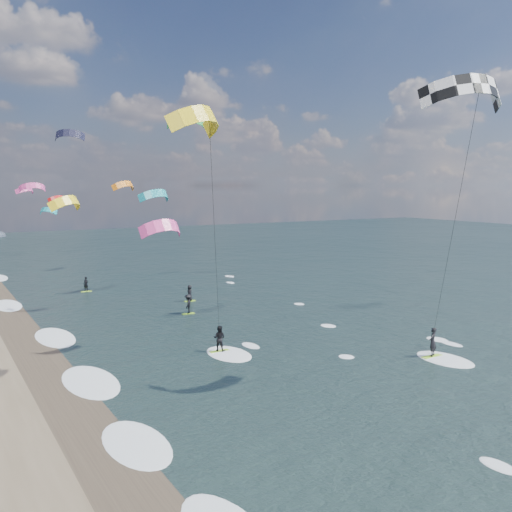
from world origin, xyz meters
TOP-DOWN VIEW (x-y plane):
  - ground at (0.00, 0.00)m, footprint 260.00×260.00m
  - wet_sand_strip at (-12.00, 10.00)m, footprint 3.00×240.00m
  - kitesurfer_near_a at (7.06, 3.42)m, footprint 8.06×8.72m
  - kitesurfer_near_b at (-3.56, 12.28)m, footprint 7.15×9.09m
  - far_kitesurfers at (1.48, 32.02)m, footprint 8.52×16.15m
  - bg_kite_field at (-0.96, 54.16)m, footprint 15.88×74.22m
  - shoreline_surf at (-10.80, 14.75)m, footprint 2.40×79.40m

SIDE VIEW (x-z plane):
  - ground at x=0.00m, z-range 0.00..0.00m
  - shoreline_surf at x=-10.80m, z-range -0.06..0.06m
  - wet_sand_strip at x=-12.00m, z-range 0.00..0.01m
  - far_kitesurfers at x=1.48m, z-range -0.03..1.71m
  - kitesurfer_near_b at x=-3.56m, z-range 2.55..18.34m
  - bg_kite_field at x=-0.96m, z-range 5.95..16.80m
  - kitesurfer_near_a at x=7.06m, z-range 4.81..21.89m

